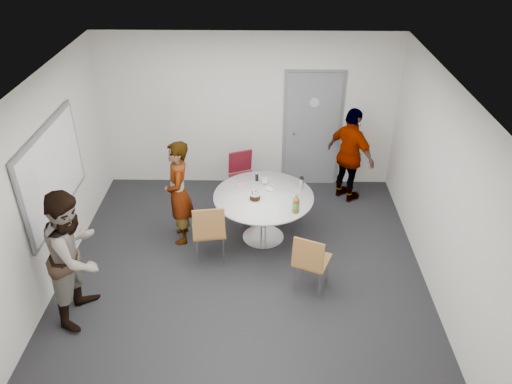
{
  "coord_description": "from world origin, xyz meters",
  "views": [
    {
      "loc": [
        0.28,
        -5.39,
        4.62
      ],
      "look_at": [
        0.17,
        0.25,
        1.14
      ],
      "focal_mm": 35.0,
      "sensor_mm": 36.0,
      "label": 1
    }
  ],
  "objects_px": {
    "chair_near_left": "(209,228)",
    "chair_near_right": "(310,259)",
    "table": "(265,202)",
    "person_right": "(350,156)",
    "chair_far": "(243,172)",
    "door": "(312,130)",
    "person_main": "(179,193)",
    "whiteboard": "(53,172)",
    "person_left": "(75,255)"
  },
  "relations": [
    {
      "from": "table",
      "to": "person_main",
      "type": "height_order",
      "value": "person_main"
    },
    {
      "from": "door",
      "to": "person_right",
      "type": "relative_size",
      "value": 1.29
    },
    {
      "from": "door",
      "to": "whiteboard",
      "type": "height_order",
      "value": "door"
    },
    {
      "from": "whiteboard",
      "to": "table",
      "type": "xyz_separation_m",
      "value": [
        2.75,
        0.56,
        -0.8
      ]
    },
    {
      "from": "person_right",
      "to": "chair_far",
      "type": "bearing_deg",
      "value": 51.94
    },
    {
      "from": "table",
      "to": "door",
      "type": "bearing_deg",
      "value": 64.76
    },
    {
      "from": "whiteboard",
      "to": "person_left",
      "type": "relative_size",
      "value": 1.08
    },
    {
      "from": "whiteboard",
      "to": "chair_near_left",
      "type": "relative_size",
      "value": 1.99
    },
    {
      "from": "whiteboard",
      "to": "chair_near_left",
      "type": "height_order",
      "value": "whiteboard"
    },
    {
      "from": "table",
      "to": "chair_near_left",
      "type": "bearing_deg",
      "value": -143.39
    },
    {
      "from": "person_right",
      "to": "door",
      "type": "bearing_deg",
      "value": 7.96
    },
    {
      "from": "whiteboard",
      "to": "person_left",
      "type": "bearing_deg",
      "value": -62.88
    },
    {
      "from": "table",
      "to": "chair_far",
      "type": "height_order",
      "value": "table"
    },
    {
      "from": "person_main",
      "to": "chair_far",
      "type": "bearing_deg",
      "value": 133.3
    },
    {
      "from": "door",
      "to": "chair_far",
      "type": "relative_size",
      "value": 2.41
    },
    {
      "from": "person_main",
      "to": "person_left",
      "type": "bearing_deg",
      "value": -41.59
    },
    {
      "from": "chair_near_left",
      "to": "chair_far",
      "type": "height_order",
      "value": "chair_near_left"
    },
    {
      "from": "chair_near_left",
      "to": "whiteboard",
      "type": "bearing_deg",
      "value": 170.77
    },
    {
      "from": "chair_near_left",
      "to": "person_main",
      "type": "xyz_separation_m",
      "value": [
        -0.48,
        0.55,
        0.22
      ]
    },
    {
      "from": "person_main",
      "to": "person_right",
      "type": "height_order",
      "value": "person_right"
    },
    {
      "from": "whiteboard",
      "to": "chair_far",
      "type": "relative_size",
      "value": 2.16
    },
    {
      "from": "person_right",
      "to": "person_left",
      "type": "bearing_deg",
      "value": 86.48
    },
    {
      "from": "door",
      "to": "whiteboard",
      "type": "xyz_separation_m",
      "value": [
        -3.56,
        -2.28,
        0.42
      ]
    },
    {
      "from": "door",
      "to": "chair_far",
      "type": "xyz_separation_m",
      "value": [
        -1.18,
        -0.61,
        -0.49
      ]
    },
    {
      "from": "table",
      "to": "person_right",
      "type": "xyz_separation_m",
      "value": [
        1.41,
        1.19,
        0.16
      ]
    },
    {
      "from": "table",
      "to": "person_left",
      "type": "height_order",
      "value": "person_left"
    },
    {
      "from": "chair_near_right",
      "to": "person_main",
      "type": "distance_m",
      "value": 2.18
    },
    {
      "from": "person_main",
      "to": "door",
      "type": "bearing_deg",
      "value": 121.28
    },
    {
      "from": "whiteboard",
      "to": "chair_near_right",
      "type": "height_order",
      "value": "whiteboard"
    },
    {
      "from": "door",
      "to": "chair_near_right",
      "type": "xyz_separation_m",
      "value": [
        -0.22,
        -2.88,
        -0.48
      ]
    },
    {
      "from": "chair_near_right",
      "to": "person_left",
      "type": "xyz_separation_m",
      "value": [
        -2.83,
        -0.4,
        0.34
      ]
    },
    {
      "from": "person_left",
      "to": "person_right",
      "type": "bearing_deg",
      "value": -45.34
    },
    {
      "from": "chair_near_right",
      "to": "person_main",
      "type": "bearing_deg",
      "value": 171.15
    },
    {
      "from": "whiteboard",
      "to": "table",
      "type": "relative_size",
      "value": 1.3
    },
    {
      "from": "chair_near_left",
      "to": "person_right",
      "type": "bearing_deg",
      "value": 29.85
    },
    {
      "from": "whiteboard",
      "to": "chair_far",
      "type": "xyz_separation_m",
      "value": [
        2.38,
        1.67,
        -0.91
      ]
    },
    {
      "from": "person_right",
      "to": "table",
      "type": "bearing_deg",
      "value": 89.6
    },
    {
      "from": "door",
      "to": "whiteboard",
      "type": "bearing_deg",
      "value": -147.34
    },
    {
      "from": "person_right",
      "to": "person_main",
      "type": "bearing_deg",
      "value": 73.9
    },
    {
      "from": "chair_near_left",
      "to": "chair_near_right",
      "type": "distance_m",
      "value": 1.48
    },
    {
      "from": "person_main",
      "to": "person_right",
      "type": "bearing_deg",
      "value": 105.51
    },
    {
      "from": "whiteboard",
      "to": "person_right",
      "type": "distance_m",
      "value": 4.56
    },
    {
      "from": "door",
      "to": "person_left",
      "type": "distance_m",
      "value": 4.48
    },
    {
      "from": "chair_far",
      "to": "person_main",
      "type": "height_order",
      "value": "person_main"
    },
    {
      "from": "chair_near_left",
      "to": "person_left",
      "type": "relative_size",
      "value": 0.54
    },
    {
      "from": "chair_far",
      "to": "person_right",
      "type": "xyz_separation_m",
      "value": [
        1.78,
        0.08,
        0.28
      ]
    },
    {
      "from": "whiteboard",
      "to": "person_left",
      "type": "distance_m",
      "value": 1.26
    },
    {
      "from": "chair_far",
      "to": "chair_near_left",
      "type": "bearing_deg",
      "value": 54.79
    },
    {
      "from": "table",
      "to": "chair_near_left",
      "type": "height_order",
      "value": "table"
    },
    {
      "from": "door",
      "to": "whiteboard",
      "type": "relative_size",
      "value": 1.12
    }
  ]
}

